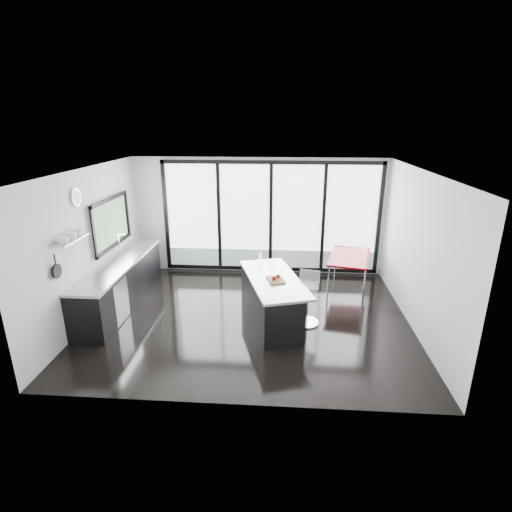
# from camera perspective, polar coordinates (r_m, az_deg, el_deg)

# --- Properties ---
(floor) EXTENTS (6.00, 5.00, 0.00)m
(floor) POSITION_cam_1_polar(r_m,az_deg,el_deg) (7.79, -0.90, -8.73)
(floor) COLOR black
(floor) RESTS_ON ground
(ceiling) EXTENTS (6.00, 5.00, 0.00)m
(ceiling) POSITION_cam_1_polar(r_m,az_deg,el_deg) (6.96, -1.02, 12.17)
(ceiling) COLOR white
(ceiling) RESTS_ON wall_back
(wall_back) EXTENTS (6.00, 0.09, 2.80)m
(wall_back) POSITION_cam_1_polar(r_m,az_deg,el_deg) (9.64, 1.95, 4.82)
(wall_back) COLOR silver
(wall_back) RESTS_ON ground
(wall_front) EXTENTS (6.00, 0.00, 2.80)m
(wall_front) POSITION_cam_1_polar(r_m,az_deg,el_deg) (4.95, -3.54, -7.72)
(wall_front) COLOR silver
(wall_front) RESTS_ON ground
(wall_left) EXTENTS (0.26, 5.00, 2.80)m
(wall_left) POSITION_cam_1_polar(r_m,az_deg,el_deg) (8.26, -21.83, 3.14)
(wall_left) COLOR silver
(wall_left) RESTS_ON ground
(wall_right) EXTENTS (0.00, 5.00, 2.80)m
(wall_right) POSITION_cam_1_polar(r_m,az_deg,el_deg) (7.61, 22.17, 0.54)
(wall_right) COLOR silver
(wall_right) RESTS_ON ground
(counter_cabinets) EXTENTS (0.69, 3.24, 1.36)m
(counter_cabinets) POSITION_cam_1_polar(r_m,az_deg,el_deg) (8.59, -18.78, -3.69)
(counter_cabinets) COLOR black
(counter_cabinets) RESTS_ON floor
(island) EXTENTS (1.45, 2.26, 1.11)m
(island) POSITION_cam_1_polar(r_m,az_deg,el_deg) (7.51, 1.99, -6.16)
(island) COLOR black
(island) RESTS_ON floor
(bar_stool_near) EXTENTS (0.60, 0.60, 0.78)m
(bar_stool_near) POSITION_cam_1_polar(r_m,az_deg,el_deg) (7.47, 7.23, -6.86)
(bar_stool_near) COLOR silver
(bar_stool_near) RESTS_ON floor
(bar_stool_far) EXTENTS (0.44, 0.44, 0.63)m
(bar_stool_far) POSITION_cam_1_polar(r_m,az_deg,el_deg) (8.04, 4.13, -5.38)
(bar_stool_far) COLOR silver
(bar_stool_far) RESTS_ON floor
(red_table) EXTENTS (1.12, 1.59, 0.77)m
(red_table) POSITION_cam_1_polar(r_m,az_deg,el_deg) (9.15, 13.06, -2.29)
(red_table) COLOR #880006
(red_table) RESTS_ON floor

